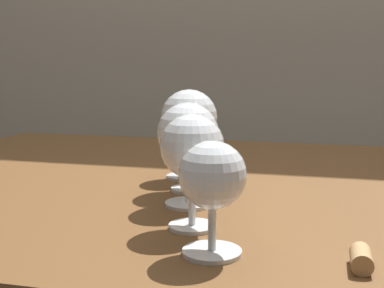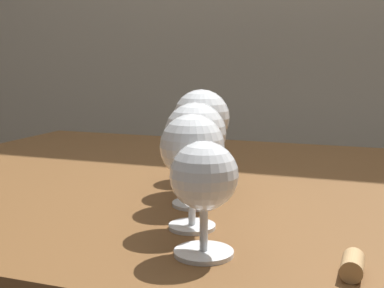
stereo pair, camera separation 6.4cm
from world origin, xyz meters
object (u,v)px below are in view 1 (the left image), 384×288
at_px(wine_glass_white, 192,148).
at_px(wine_glass_pinot, 188,135).
at_px(wine_glass_cabernet, 189,120).
at_px(wine_glass_chardonnay, 184,120).
at_px(wine_glass_amber, 212,178).
at_px(cork, 361,259).

relative_size(wine_glass_white, wine_glass_pinot, 0.96).
relative_size(wine_glass_white, wine_glass_cabernet, 0.89).
height_order(wine_glass_white, wine_glass_cabernet, wine_glass_cabernet).
bearing_deg(wine_glass_chardonnay, wine_glass_pinot, -73.38).
bearing_deg(wine_glass_amber, wine_glass_chardonnay, 109.68).
bearing_deg(wine_glass_white, wine_glass_chardonnay, 106.96).
relative_size(wine_glass_cabernet, wine_glass_chardonnay, 1.11).
xyz_separation_m(wine_glass_pinot, wine_glass_chardonnay, (-0.05, 0.17, 0.00)).
bearing_deg(wine_glass_white, wine_glass_pinot, 107.54).
bearing_deg(wine_glass_cabernet, wine_glass_chardonnay, 109.74).
bearing_deg(wine_glass_white, wine_glass_amber, -61.91).
bearing_deg(cork, wine_glass_chardonnay, 128.49).
relative_size(wine_glass_amber, wine_glass_cabernet, 0.77).
bearing_deg(wine_glass_chardonnay, wine_glass_white, -73.04).
distance_m(wine_glass_amber, wine_glass_cabernet, 0.28).
bearing_deg(cork, wine_glass_pinot, 141.45).
height_order(wine_glass_amber, wine_glass_pinot, wine_glass_pinot).
distance_m(wine_glass_cabernet, cork, 0.38).
relative_size(wine_glass_cabernet, cork, 3.86).
relative_size(wine_glass_pinot, wine_glass_chardonnay, 1.02).
relative_size(wine_glass_chardonnay, cork, 3.49).
relative_size(wine_glass_amber, wine_glass_white, 0.87).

